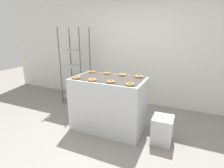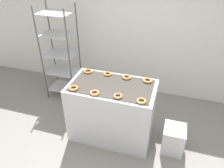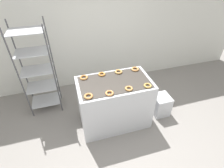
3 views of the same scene
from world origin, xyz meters
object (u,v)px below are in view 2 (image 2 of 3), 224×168
(donut_near_midright, at_px, (118,96))
(donut_near_right, at_px, (141,101))
(fryer_machine, at_px, (112,111))
(baking_rack_cart, at_px, (61,54))
(donut_near_left, at_px, (74,88))
(glaze_bin, at_px, (173,139))
(donut_near_midleft, at_px, (95,93))
(donut_far_right, at_px, (148,80))
(donut_far_left, at_px, (88,71))
(donut_far_midright, at_px, (127,77))
(donut_far_midleft, at_px, (108,74))

(donut_near_midright, xyz_separation_m, donut_near_right, (0.33, -0.02, -0.00))
(fryer_machine, height_order, donut_near_right, donut_near_right)
(baking_rack_cart, distance_m, donut_near_left, 1.34)
(glaze_bin, height_order, donut_near_midright, donut_near_midright)
(donut_near_midleft, relative_size, donut_near_midright, 1.05)
(glaze_bin, height_order, donut_far_right, donut_far_right)
(donut_near_left, xyz_separation_m, donut_near_right, (0.99, -0.01, -0.00))
(donut_far_left, bearing_deg, donut_near_left, -91.21)
(glaze_bin, xyz_separation_m, donut_far_midright, (-0.84, 0.31, 0.78))
(donut_far_midleft, bearing_deg, donut_near_right, -40.12)
(donut_near_midleft, distance_m, donut_far_midleft, 0.55)
(baking_rack_cart, height_order, glaze_bin, baking_rack_cart)
(donut_far_midright, bearing_deg, donut_near_midright, -89.34)
(fryer_machine, bearing_deg, baking_rack_cart, 147.73)
(donut_near_left, bearing_deg, donut_near_right, -0.81)
(donut_far_right, bearing_deg, donut_near_midleft, -140.48)
(donut_near_midright, xyz_separation_m, donut_far_midright, (-0.01, 0.52, 0.00))
(donut_far_left, bearing_deg, glaze_bin, -11.94)
(glaze_bin, xyz_separation_m, donut_near_right, (-0.51, -0.22, 0.78))
(donut_near_midright, bearing_deg, donut_far_right, 58.09)
(baking_rack_cart, relative_size, donut_far_right, 12.78)
(donut_near_midright, relative_size, donut_far_midright, 0.91)
(donut_near_midleft, height_order, donut_near_right, same)
(donut_near_midleft, relative_size, donut_near_right, 1.01)
(fryer_machine, distance_m, donut_near_right, 0.76)
(donut_near_right, bearing_deg, donut_near_left, 179.19)
(donut_far_left, distance_m, donut_far_right, 0.97)
(baking_rack_cart, height_order, donut_far_midright, baking_rack_cart)
(baking_rack_cart, relative_size, donut_far_midleft, 14.50)
(glaze_bin, xyz_separation_m, donut_far_left, (-1.48, 0.31, 0.78))
(donut_far_left, bearing_deg, baking_rack_cart, 145.37)
(donut_near_left, height_order, donut_far_midright, donut_far_midright)
(donut_far_left, relative_size, donut_far_midright, 1.01)
(donut_near_midleft, distance_m, donut_far_left, 0.63)
(donut_far_midright, bearing_deg, donut_near_left, -141.59)
(donut_far_midleft, height_order, donut_far_right, donut_far_right)
(glaze_bin, height_order, donut_near_left, donut_near_left)
(donut_near_midright, bearing_deg, donut_far_left, 141.52)
(donut_far_left, relative_size, donut_far_right, 0.97)
(fryer_machine, xyz_separation_m, donut_near_right, (0.49, -0.27, 0.51))
(glaze_bin, bearing_deg, donut_near_right, -156.77)
(fryer_machine, height_order, donut_far_left, donut_far_left)
(donut_far_midleft, bearing_deg, fryer_machine, -59.92)
(donut_far_left, bearing_deg, donut_near_midright, -38.48)
(glaze_bin, relative_size, donut_far_right, 3.00)
(donut_far_midright, bearing_deg, fryer_machine, -121.22)
(fryer_machine, xyz_separation_m, baking_rack_cart, (-1.29, 0.81, 0.46))
(glaze_bin, distance_m, donut_near_right, 0.96)
(baking_rack_cart, height_order, donut_far_left, baking_rack_cart)
(baking_rack_cart, relative_size, donut_near_midleft, 14.04)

